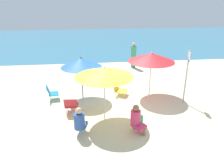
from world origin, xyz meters
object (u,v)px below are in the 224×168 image
at_px(umbrella_yellow, 104,72).
at_px(beach_bag, 138,119).
at_px(umbrella_blue, 81,63).
at_px(person_c, 133,55).
at_px(beach_chair_c, 119,88).
at_px(person_a, 137,119).
at_px(warning_sign, 187,71).
at_px(beach_chair_b, 51,92).
at_px(beach_chair_a, 71,105).
at_px(person_b, 80,121).
at_px(umbrella_red, 151,57).

height_order(umbrella_yellow, beach_bag, umbrella_yellow).
xyz_separation_m(umbrella_blue, person_c, (3.07, 4.10, -0.81)).
bearing_deg(beach_chair_c, person_a, -60.39).
distance_m(umbrella_blue, warning_sign, 4.28).
height_order(beach_chair_b, warning_sign, warning_sign).
distance_m(beach_chair_a, person_b, 1.55).
bearing_deg(warning_sign, beach_chair_c, 172.83).
xyz_separation_m(beach_chair_c, person_b, (-1.65, -2.93, 0.20)).
bearing_deg(person_b, person_a, -75.31).
relative_size(warning_sign, beach_bag, 7.31).
distance_m(person_c, warning_sign, 5.22).
xyz_separation_m(umbrella_red, beach_chair_c, (-1.37, 0.18, -1.44)).
xyz_separation_m(beach_chair_a, person_b, (0.36, -1.50, 0.16)).
bearing_deg(umbrella_red, warning_sign, -37.05).
bearing_deg(umbrella_blue, umbrella_red, -0.95).
height_order(person_c, warning_sign, warning_sign).
distance_m(umbrella_red, warning_sign, 1.55).
xyz_separation_m(beach_chair_b, person_a, (3.11, -2.81, 0.12)).
bearing_deg(beach_chair_a, beach_chair_b, 38.93).
height_order(umbrella_red, beach_chair_b, umbrella_red).
relative_size(umbrella_blue, beach_chair_c, 2.46).
bearing_deg(umbrella_yellow, umbrella_blue, 112.65).
relative_size(beach_chair_a, person_b, 0.65).
height_order(umbrella_blue, warning_sign, warning_sign).
height_order(umbrella_yellow, person_a, umbrella_yellow).
bearing_deg(umbrella_yellow, beach_chair_c, 68.84).
distance_m(umbrella_blue, beach_chair_b, 1.84).
bearing_deg(beach_chair_a, person_b, -163.08).
relative_size(umbrella_red, person_c, 1.27).
distance_m(umbrella_blue, beach_chair_a, 1.86).
bearing_deg(beach_chair_a, umbrella_red, -66.13).
height_order(umbrella_yellow, beach_chair_c, umbrella_yellow).
bearing_deg(umbrella_blue, warning_sign, -13.01).
relative_size(umbrella_yellow, warning_sign, 0.90).
height_order(beach_chair_b, person_a, person_a).
distance_m(beach_chair_b, warning_sign, 5.70).
height_order(beach_chair_a, person_a, person_a).
bearing_deg(warning_sign, beach_chair_a, -159.90).
bearing_deg(beach_chair_a, person_c, -29.42).
height_order(beach_chair_a, warning_sign, warning_sign).
relative_size(beach_chair_b, person_a, 0.67).
bearing_deg(person_a, beach_chair_b, -173.21).
height_order(beach_chair_b, person_b, person_b).
bearing_deg(person_a, beach_chair_c, 142.18).
bearing_deg(beach_bag, umbrella_yellow, 160.41).
bearing_deg(warning_sign, umbrella_blue, -177.21).
xyz_separation_m(umbrella_blue, person_b, (-0.06, -2.81, -1.09)).
bearing_deg(umbrella_red, umbrella_yellow, -139.12).
xyz_separation_m(person_a, person_c, (1.31, 6.92, 0.32)).
bearing_deg(person_c, beach_chair_b, -124.38).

